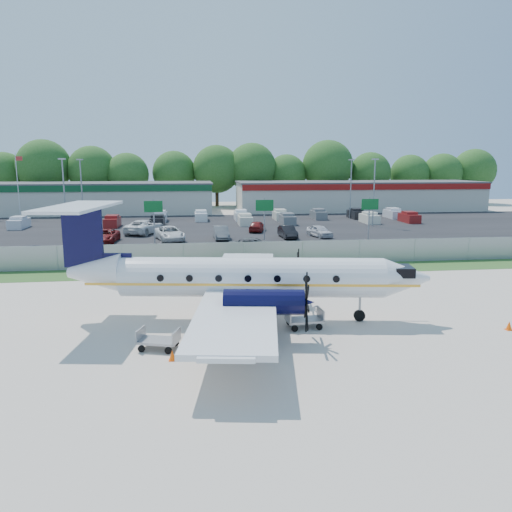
{
  "coord_description": "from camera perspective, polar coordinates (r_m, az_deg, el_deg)",
  "views": [
    {
      "loc": [
        -4.14,
        -26.8,
        8.45
      ],
      "look_at": [
        0.0,
        6.0,
        2.3
      ],
      "focal_mm": 35.0,
      "sensor_mm": 36.0,
      "label": 1
    }
  ],
  "objects": [
    {
      "name": "tree_line",
      "position": [
        101.24,
        -4.85,
        5.71
      ],
      "size": [
        112.0,
        6.0,
        14.0
      ],
      "primitive_type": null,
      "color": "#235318",
      "rests_on": "ground"
    },
    {
      "name": "light_pole_se",
      "position": [
        78.67,
        10.79,
        8.01
      ],
      "size": [
        0.9,
        0.35,
        9.09
      ],
      "color": "gray",
      "rests_on": "ground"
    },
    {
      "name": "aircraft",
      "position": [
        26.87,
        -1.44,
        -2.43
      ],
      "size": [
        20.48,
        20.11,
        6.27
      ],
      "color": "white",
      "rests_on": "ground"
    },
    {
      "name": "road_car_west",
      "position": [
        47.92,
        -23.72,
        -0.52
      ],
      "size": [
        4.5,
        2.59,
        1.44
      ],
      "primitive_type": "imported",
      "rotation": [
        0.0,
        0.0,
        1.79
      ],
      "color": "navy",
      "rests_on": "ground"
    },
    {
      "name": "access_road",
      "position": [
        46.76,
        -2.0,
        0.13
      ],
      "size": [
        170.0,
        8.0,
        0.02
      ],
      "primitive_type": "cube",
      "color": "black",
      "rests_on": "ground"
    },
    {
      "name": "cone_nose",
      "position": [
        29.0,
        26.95,
        -7.12
      ],
      "size": [
        0.33,
        0.33,
        0.47
      ],
      "color": "#FF5308",
      "rests_on": "ground"
    },
    {
      "name": "light_pole_nw",
      "position": [
        66.79,
        -21.09,
        7.08
      ],
      "size": [
        0.9,
        0.35,
        9.09
      ],
      "color": "gray",
      "rests_on": "ground"
    },
    {
      "name": "baggage_cart_far",
      "position": [
        26.29,
        5.54,
        -7.21
      ],
      "size": [
        1.95,
        1.26,
        0.98
      ],
      "color": "gray",
      "rests_on": "ground"
    },
    {
      "name": "parked_car_d",
      "position": [
        57.53,
        3.62,
        2.07
      ],
      "size": [
        1.74,
        4.4,
        1.42
      ],
      "primitive_type": "imported",
      "rotation": [
        0.0,
        0.0,
        0.05
      ],
      "color": "black",
      "rests_on": "ground"
    },
    {
      "name": "flagpole_east",
      "position": [
        86.12,
        -25.56,
        7.65
      ],
      "size": [
        1.06,
        0.12,
        10.0
      ],
      "color": "white",
      "rests_on": "ground"
    },
    {
      "name": "baggage_cart_near",
      "position": [
        23.71,
        -11.08,
        -9.4
      ],
      "size": [
        2.07,
        1.59,
        0.96
      ],
      "color": "gray",
      "rests_on": "ground"
    },
    {
      "name": "light_pole_sw",
      "position": [
        76.53,
        -19.32,
        7.54
      ],
      "size": [
        0.9,
        0.35,
        9.09
      ],
      "color": "gray",
      "rests_on": "ground"
    },
    {
      "name": "sign_right",
      "position": [
        53.14,
        12.85,
        5.05
      ],
      "size": [
        1.8,
        0.26,
        5.0
      ],
      "color": "gray",
      "rests_on": "ground"
    },
    {
      "name": "parked_car_f",
      "position": [
        62.31,
        -12.59,
        2.49
      ],
      "size": [
        5.01,
        6.82,
        1.72
      ],
      "primitive_type": "imported",
      "rotation": [
        0.0,
        0.0,
        2.75
      ],
      "color": "silver",
      "rests_on": "ground"
    },
    {
      "name": "parked_car_e",
      "position": [
        58.65,
        7.26,
        2.17
      ],
      "size": [
        2.68,
        4.37,
        1.39
      ],
      "primitive_type": "imported",
      "rotation": [
        0.0,
        0.0,
        0.27
      ],
      "color": "silver",
      "rests_on": "ground"
    },
    {
      "name": "parked_car_g",
      "position": [
        62.7,
        0.14,
        2.79
      ],
      "size": [
        2.77,
        4.36,
        1.38
      ],
      "primitive_type": "imported",
      "rotation": [
        0.0,
        0.0,
        2.84
      ],
      "color": "maroon",
      "rests_on": "ground"
    },
    {
      "name": "parking_lot",
      "position": [
        67.46,
        -3.63,
        3.33
      ],
      "size": [
        170.0,
        32.0,
        0.02
      ],
      "primitive_type": "cube",
      "color": "black",
      "rests_on": "ground"
    },
    {
      "name": "ground",
      "position": [
        28.41,
        1.53,
        -6.77
      ],
      "size": [
        170.0,
        170.0,
        0.0
      ],
      "primitive_type": "plane",
      "color": "beige",
      "rests_on": "ground"
    },
    {
      "name": "sign_mid",
      "position": [
        50.45,
        0.98,
        5.03
      ],
      "size": [
        1.8,
        0.26,
        5.0
      ],
      "color": "gray",
      "rests_on": "ground"
    },
    {
      "name": "building_east",
      "position": [
        93.94,
        11.61,
        6.77
      ],
      "size": [
        44.4,
        12.4,
        5.24
      ],
      "color": "beige",
      "rests_on": "ground"
    },
    {
      "name": "parked_car_a",
      "position": [
        56.63,
        -16.77,
        1.5
      ],
      "size": [
        2.66,
        5.21,
        1.41
      ],
      "primitive_type": "imported",
      "rotation": [
        0.0,
        0.0,
        -0.06
      ],
      "color": "maroon",
      "rests_on": "ground"
    },
    {
      "name": "perimeter_fence",
      "position": [
        41.68,
        -1.38,
        0.24
      ],
      "size": [
        120.0,
        0.06,
        1.99
      ],
      "color": "gray",
      "rests_on": "ground"
    },
    {
      "name": "sign_left",
      "position": [
        50.09,
        -11.62,
        4.78
      ],
      "size": [
        1.8,
        0.26,
        5.0
      ],
      "color": "gray",
      "rests_on": "ground"
    },
    {
      "name": "cone_port_wing",
      "position": [
        22.42,
        -9.54,
        -11.16
      ],
      "size": [
        0.32,
        0.32,
        0.46
      ],
      "color": "#FF5308",
      "rests_on": "ground"
    },
    {
      "name": "parked_car_b",
      "position": [
        56.54,
        -9.83,
        1.79
      ],
      "size": [
        3.96,
        6.1,
        1.56
      ],
      "primitive_type": "imported",
      "rotation": [
        0.0,
        0.0,
        0.26
      ],
      "color": "silver",
      "rests_on": "ground"
    },
    {
      "name": "building_west",
      "position": [
        91.16,
        -19.89,
        6.26
      ],
      "size": [
        46.4,
        12.4,
        5.24
      ],
      "color": "beige",
      "rests_on": "ground"
    },
    {
      "name": "pushback_tug",
      "position": [
        23.44,
        -2.96,
        -8.87
      ],
      "size": [
        2.74,
        2.11,
        1.39
      ],
      "color": "white",
      "rests_on": "ground"
    },
    {
      "name": "grass_verge",
      "position": [
        39.93,
        -1.08,
        -1.67
      ],
      "size": [
        170.0,
        4.0,
        0.02
      ],
      "primitive_type": "cube",
      "color": "#2D561E",
      "rests_on": "ground"
    },
    {
      "name": "far_parking_rows",
      "position": [
        72.42,
        -3.88,
        3.81
      ],
      "size": [
        56.0,
        10.0,
        1.6
      ],
      "primitive_type": null,
      "color": "gray",
      "rests_on": "ground"
    },
    {
      "name": "parked_car_c",
      "position": [
        56.65,
        -4.01,
        1.93
      ],
      "size": [
        1.72,
        4.52,
        1.47
      ],
      "primitive_type": "imported",
      "rotation": [
        0.0,
        0.0,
        0.04
      ],
      "color": "#595B5E",
      "rests_on": "ground"
    },
    {
      "name": "road_car_mid",
      "position": [
        48.89,
        -1.21,
        0.58
      ],
      "size": [
        4.76,
        2.51,
        1.28
      ],
      "primitive_type": "imported",
      "rotation": [
        0.0,
        0.0,
        -1.66
      ],
      "color": "#595B5E",
      "rests_on": "ground"
    },
    {
      "name": "cone_starboard_wing",
      "position": [
        42.3,
        -2.53,
        -0.6
      ],
      "size": [
        0.43,
        0.43,
        0.61
      ],
      "color": "#FF5308",
      "rests_on": "ground"
    },
    {
      "name": "light_pole_ne",
      "position": [
        69.23,
        13.34,
        7.59
      ],
      "size": [
        0.9,
        0.35,
        9.09
      ],
      "color": "gray",
      "rests_on": "ground"
    }
  ]
}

